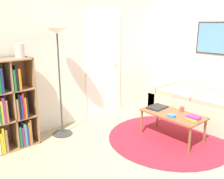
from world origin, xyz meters
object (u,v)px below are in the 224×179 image
couch (204,105)px  laptop (157,107)px  floor_lamp (58,48)px  coffee_table (172,116)px  cup (182,109)px  bowl (172,116)px  vase_on_shelf (20,51)px

couch → laptop: bearing=166.8°
floor_lamp → couch: bearing=-27.5°
coffee_table → cup: 0.20m
bowl → cup: size_ratio=1.60×
coffee_table → vase_on_shelf: 2.42m
floor_lamp → coffee_table: (1.19, -1.26, -1.02)m
coffee_table → vase_on_shelf: bearing=141.6°
bowl → laptop: bearing=68.0°
couch → coffee_table: 1.08m
cup → laptop: bearing=112.7°
laptop → vase_on_shelf: bearing=149.1°
laptop → vase_on_shelf: size_ratio=1.67×
coffee_table → laptop: size_ratio=2.99×
couch → vase_on_shelf: (-2.80, 1.29, 1.10)m
floor_lamp → couch: 2.79m
floor_lamp → bowl: floor_lamp is taller
bowl → couch: bearing=7.0°
couch → coffee_table: size_ratio=1.89×
couch → laptop: size_ratio=5.65×
coffee_table → bowl: bearing=-150.0°
laptop → cup: (0.15, -0.36, 0.03)m
floor_lamp → coffee_table: size_ratio=1.77×
laptop → bowl: (-0.16, -0.40, 0.01)m
floor_lamp → couch: size_ratio=0.93×
cup → couch: bearing=7.5°
bowl → cup: cup is taller
floor_lamp → couch: floor_lamp is taller
laptop → couch: bearing=-13.2°
vase_on_shelf → bowl: bearing=-42.2°
bowl → coffee_table: bearing=30.0°
couch → coffee_table: bearing=-176.1°
couch → floor_lamp: bearing=152.5°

